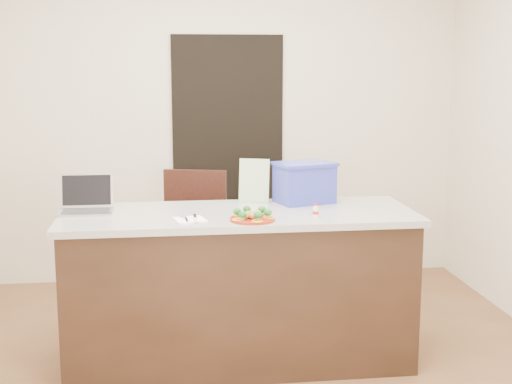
{
  "coord_description": "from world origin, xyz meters",
  "views": [
    {
      "loc": [
        -0.42,
        -3.79,
        1.78
      ],
      "look_at": [
        0.1,
        0.2,
        1.04
      ],
      "focal_mm": 50.0,
      "sensor_mm": 36.0,
      "label": 1
    }
  ],
  "objects": [
    {
      "name": "island",
      "position": [
        0.0,
        0.25,
        0.46
      ],
      "size": [
        2.06,
        0.76,
        0.92
      ],
      "color": "black",
      "rests_on": "ground"
    },
    {
      "name": "pepper_rings",
      "position": [
        0.05,
        0.01,
        0.94
      ],
      "size": [
        0.24,
        0.24,
        0.01
      ],
      "color": "orange",
      "rests_on": "plate"
    },
    {
      "name": "broccoli",
      "position": [
        0.05,
        0.01,
        0.97
      ],
      "size": [
        0.21,
        0.21,
        0.04
      ],
      "color": "#134915",
      "rests_on": "plate"
    },
    {
      "name": "laptop",
      "position": [
        -0.88,
        0.38,
        0.98
      ],
      "size": [
        0.31,
        0.25,
        0.22
      ],
      "rotation": [
        0.0,
        0.0,
        -0.01
      ],
      "color": "#A3A3A7",
      "rests_on": "island"
    },
    {
      "name": "napkin",
      "position": [
        -0.29,
        0.06,
        0.92
      ],
      "size": [
        0.19,
        0.19,
        0.01
      ],
      "primitive_type": "cube",
      "rotation": [
        0.0,
        0.0,
        0.22
      ],
      "color": "white",
      "rests_on": "island"
    },
    {
      "name": "leaflet",
      "position": [
        0.13,
        0.54,
        1.06
      ],
      "size": [
        0.19,
        0.1,
        0.27
      ],
      "primitive_type": "cube",
      "rotation": [
        -0.14,
        0.0,
        -0.32
      ],
      "color": "silver",
      "rests_on": "island"
    },
    {
      "name": "yogurt_bottle",
      "position": [
        0.42,
        0.06,
        0.95
      ],
      "size": [
        0.03,
        0.03,
        0.07
      ],
      "rotation": [
        0.0,
        0.0,
        -0.32
      ],
      "color": "silver",
      "rests_on": "island"
    },
    {
      "name": "knife",
      "position": [
        -0.26,
        0.04,
        0.93
      ],
      "size": [
        0.02,
        0.2,
        0.01
      ],
      "rotation": [
        0.0,
        0.0,
        0.01
      ],
      "color": "silver",
      "rests_on": "napkin"
    },
    {
      "name": "meatballs",
      "position": [
        0.05,
        0.01,
        0.95
      ],
      "size": [
        0.09,
        0.1,
        0.04
      ],
      "color": "olive",
      "rests_on": "plate"
    },
    {
      "name": "chair",
      "position": [
        -0.21,
        1.12,
        0.58
      ],
      "size": [
        0.57,
        0.57,
        1.03
      ],
      "rotation": [
        0.0,
        0.0,
        -0.29
      ],
      "color": "black",
      "rests_on": "ground"
    },
    {
      "name": "fork",
      "position": [
        -0.31,
        0.07,
        0.93
      ],
      "size": [
        0.03,
        0.16,
        0.0
      ],
      "rotation": [
        0.0,
        0.0,
        0.06
      ],
      "color": "#BABABF",
      "rests_on": "napkin"
    },
    {
      "name": "plate",
      "position": [
        0.05,
        0.01,
        0.93
      ],
      "size": [
        0.25,
        0.25,
        0.02
      ],
      "rotation": [
        0.0,
        0.0,
        0.14
      ],
      "color": "maroon",
      "rests_on": "island"
    },
    {
      "name": "blue_box",
      "position": [
        0.44,
        0.48,
        1.05
      ],
      "size": [
        0.41,
        0.35,
        0.25
      ],
      "rotation": [
        0.0,
        0.0,
        0.3
      ],
      "color": "#2A3199",
      "rests_on": "island"
    },
    {
      "name": "ground",
      "position": [
        0.0,
        0.0,
        0.0
      ],
      "size": [
        4.0,
        4.0,
        0.0
      ],
      "primitive_type": "plane",
      "color": "brown",
      "rests_on": "ground"
    },
    {
      "name": "room_shell",
      "position": [
        0.0,
        0.0,
        1.62
      ],
      "size": [
        4.0,
        4.0,
        4.0
      ],
      "color": "white",
      "rests_on": "ground"
    },
    {
      "name": "doorway",
      "position": [
        0.1,
        1.98,
        1.0
      ],
      "size": [
        0.9,
        0.02,
        2.0
      ],
      "primitive_type": "cube",
      "color": "black",
      "rests_on": "ground"
    }
  ]
}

